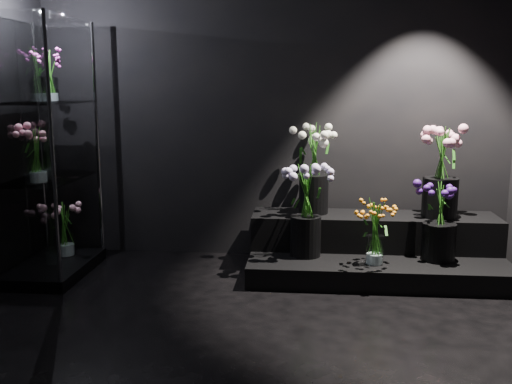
# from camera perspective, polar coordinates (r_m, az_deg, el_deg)

# --- Properties ---
(floor) EXTENTS (4.00, 4.00, 0.00)m
(floor) POSITION_cam_1_polar(r_m,az_deg,el_deg) (3.27, -0.69, -16.37)
(floor) COLOR black
(floor) RESTS_ON ground
(wall_back) EXTENTS (4.00, 0.00, 4.00)m
(wall_back) POSITION_cam_1_polar(r_m,az_deg,el_deg) (4.91, 1.71, 9.61)
(wall_back) COLOR black
(wall_back) RESTS_ON floor
(wall_front) EXTENTS (4.00, 0.00, 4.00)m
(wall_front) POSITION_cam_1_polar(r_m,az_deg,el_deg) (0.95, -13.42, 5.39)
(wall_front) COLOR black
(wall_front) RESTS_ON floor
(display_riser) EXTENTS (1.99, 0.88, 0.44)m
(display_riser) POSITION_cam_1_polar(r_m,az_deg,el_deg) (4.72, 11.77, -5.63)
(display_riser) COLOR black
(display_riser) RESTS_ON floor
(display_case) EXTENTS (0.54, 0.90, 1.99)m
(display_case) POSITION_cam_1_polar(r_m,az_deg,el_deg) (4.69, -20.27, 3.96)
(display_case) COLOR black
(display_case) RESTS_ON floor
(bouquet_orange_bells) EXTENTS (0.34, 0.34, 0.49)m
(bouquet_orange_bells) POSITION_cam_1_polar(r_m,az_deg,el_deg) (4.33, 11.86, -3.83)
(bouquet_orange_bells) COLOR white
(bouquet_orange_bells) RESTS_ON display_riser
(bouquet_lilac) EXTENTS (0.47, 0.47, 0.73)m
(bouquet_lilac) POSITION_cam_1_polar(r_m,az_deg,el_deg) (4.43, 5.03, -1.09)
(bouquet_lilac) COLOR black
(bouquet_lilac) RESTS_ON display_riser
(bouquet_purple) EXTENTS (0.38, 0.38, 0.60)m
(bouquet_purple) POSITION_cam_1_polar(r_m,az_deg,el_deg) (4.54, 17.92, -2.54)
(bouquet_purple) COLOR black
(bouquet_purple) RESTS_ON display_riser
(bouquet_cream_roses) EXTENTS (0.47, 0.47, 0.75)m
(bouquet_cream_roses) POSITION_cam_1_polar(r_m,az_deg,el_deg) (4.69, 5.85, 3.20)
(bouquet_cream_roses) COLOR black
(bouquet_cream_roses) RESTS_ON display_riser
(bouquet_pink_roses) EXTENTS (0.40, 0.40, 0.73)m
(bouquet_pink_roses) POSITION_cam_1_polar(r_m,az_deg,el_deg) (4.75, 18.07, 2.27)
(bouquet_pink_roses) COLOR black
(bouquet_pink_roses) RESTS_ON display_riser
(bouquet_case_pink) EXTENTS (0.30, 0.30, 0.42)m
(bouquet_case_pink) POSITION_cam_1_polar(r_m,az_deg,el_deg) (4.51, -21.07, 3.70)
(bouquet_case_pink) COLOR white
(bouquet_case_pink) RESTS_ON display_case
(bouquet_case_magenta) EXTENTS (0.30, 0.30, 0.40)m
(bouquet_case_magenta) POSITION_cam_1_polar(r_m,az_deg,el_deg) (4.84, -19.97, 10.98)
(bouquet_case_magenta) COLOR white
(bouquet_case_magenta) RESTS_ON display_case
(bouquet_case_base_pink) EXTENTS (0.45, 0.45, 0.45)m
(bouquet_case_base_pink) POSITION_cam_1_polar(r_m,az_deg,el_deg) (4.98, -18.59, -3.30)
(bouquet_case_base_pink) COLOR white
(bouquet_case_base_pink) RESTS_ON display_case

